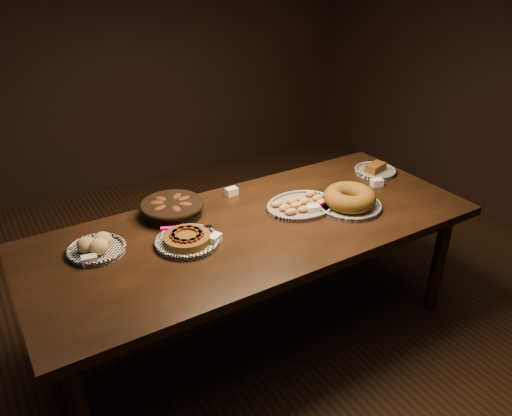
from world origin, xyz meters
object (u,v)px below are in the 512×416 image
buffet_table (256,237)px  madeleine_platter (301,205)px  bundt_cake_plate (349,200)px  apple_tart_plate (187,240)px

buffet_table → madeleine_platter: size_ratio=5.90×
bundt_cake_plate → madeleine_platter: bearing=134.5°
madeleine_platter → bundt_cake_plate: bearing=-17.5°
apple_tart_plate → buffet_table: bearing=-3.3°
apple_tart_plate → bundt_cake_plate: size_ratio=0.84×
buffet_table → madeleine_platter: bearing=6.2°
madeleine_platter → bundt_cake_plate: size_ratio=1.03×
apple_tart_plate → bundt_cake_plate: bearing=-8.0°
buffet_table → apple_tart_plate: size_ratio=7.22×
madeleine_platter → buffet_table: bearing=-160.4°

